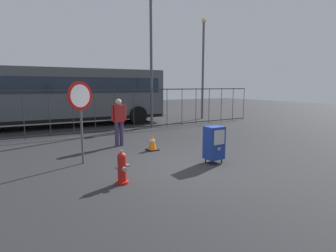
{
  "coord_description": "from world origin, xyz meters",
  "views": [
    {
      "loc": [
        -3.9,
        -5.67,
        2.1
      ],
      "look_at": [
        0.3,
        1.2,
        0.9
      ],
      "focal_mm": 28.52,
      "sensor_mm": 36.0,
      "label": 1
    }
  ],
  "objects": [
    {
      "name": "street_light_far_left",
      "position": [
        2.68,
        6.74,
        3.87
      ],
      "size": [
        0.32,
        0.32,
        6.62
      ],
      "color": "#4C4F54",
      "rests_on": "ground_plane"
    },
    {
      "name": "stop_sign",
      "position": [
        -2.18,
        1.6,
        1.6
      ],
      "size": [
        0.71,
        0.31,
        2.23
      ],
      "color": "#4C4F54",
      "rests_on": "ground_plane"
    },
    {
      "name": "bus_near",
      "position": [
        -1.23,
        9.24,
        1.71
      ],
      "size": [
        10.64,
        3.31,
        3.0
      ],
      "rotation": [
        0.0,
        0.0,
        -0.06
      ],
      "color": "#4C5156",
      "rests_on": "ground_plane"
    },
    {
      "name": "fence_barrier",
      "position": [
        0.0,
        6.24,
        1.02
      ],
      "size": [
        18.03,
        0.04,
        2.0
      ],
      "color": "#2D2D33",
      "rests_on": "ground_plane"
    },
    {
      "name": "ground_plane",
      "position": [
        0.0,
        0.0,
        0.0
      ],
      "size": [
        60.0,
        60.0,
        0.0
      ],
      "primitive_type": "plane",
      "color": "#262628"
    },
    {
      "name": "street_light_near_left",
      "position": [
        7.08,
        8.01,
        3.71
      ],
      "size": [
        0.32,
        0.32,
        6.32
      ],
      "color": "#4C4F54",
      "rests_on": "ground_plane"
    },
    {
      "name": "pedestrian",
      "position": [
        -0.52,
        3.18,
        0.95
      ],
      "size": [
        0.55,
        0.22,
        1.67
      ],
      "color": "#382D51",
      "rests_on": "ground_plane"
    },
    {
      "name": "bus_far",
      "position": [
        0.9,
        13.51,
        1.71
      ],
      "size": [
        10.59,
        3.11,
        3.0
      ],
      "rotation": [
        0.0,
        0.0,
        -0.04
      ],
      "color": "beige",
      "rests_on": "ground_plane"
    },
    {
      "name": "fire_hydrant",
      "position": [
        -1.84,
        -0.38,
        0.35
      ],
      "size": [
        0.33,
        0.32,
        0.75
      ],
      "color": "red",
      "rests_on": "ground_plane"
    },
    {
      "name": "traffic_cone",
      "position": [
        0.17,
        1.98,
        0.26
      ],
      "size": [
        0.36,
        0.36,
        0.53
      ],
      "color": "black",
      "rests_on": "ground_plane"
    },
    {
      "name": "newspaper_box_primary",
      "position": [
        0.92,
        -0.21,
        0.57
      ],
      "size": [
        0.48,
        0.42,
        1.02
      ],
      "color": "black",
      "rests_on": "ground_plane"
    }
  ]
}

